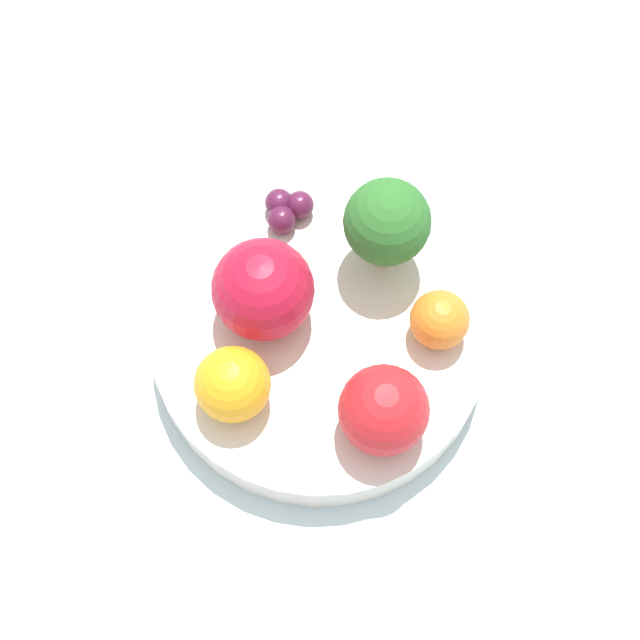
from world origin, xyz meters
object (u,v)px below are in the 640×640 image
(apple_red, at_px, (263,290))
(grape_cluster, at_px, (287,209))
(bowl, at_px, (320,336))
(broccoli, at_px, (387,223))
(apple_green, at_px, (384,410))
(orange_front, at_px, (440,320))
(orange_back, at_px, (234,386))

(apple_red, xyz_separation_m, grape_cluster, (0.04, -0.06, -0.02))
(bowl, xyz_separation_m, broccoli, (0.01, -0.06, 0.06))
(grape_cluster, bearing_deg, apple_green, 159.66)
(bowl, relative_size, orange_front, 5.81)
(bowl, height_order, grape_cluster, grape_cluster)
(bowl, xyz_separation_m, orange_back, (-0.00, 0.07, 0.04))
(apple_red, relative_size, orange_front, 1.70)
(bowl, distance_m, broccoli, 0.09)
(apple_red, bearing_deg, orange_back, 122.23)
(apple_red, height_order, orange_front, apple_red)
(orange_front, xyz_separation_m, grape_cluster, (0.13, 0.01, -0.01))
(broccoli, relative_size, orange_back, 1.57)
(orange_front, bearing_deg, broccoli, -11.33)
(broccoli, bearing_deg, grape_cluster, 21.81)
(apple_red, bearing_deg, grape_cluster, -52.72)
(apple_green, bearing_deg, bowl, -12.65)
(orange_front, height_order, grape_cluster, orange_front)
(orange_front, distance_m, orange_back, 0.13)
(broccoli, relative_size, apple_red, 1.14)
(apple_red, height_order, apple_green, apple_red)
(orange_front, relative_size, orange_back, 0.81)
(orange_back, relative_size, grape_cluster, 1.30)
(orange_front, bearing_deg, orange_back, 67.27)
(apple_green, relative_size, orange_front, 1.44)
(apple_green, height_order, grape_cluster, apple_green)
(bowl, bearing_deg, orange_front, -135.30)
(apple_green, distance_m, orange_front, 0.07)
(apple_red, distance_m, grape_cluster, 0.08)
(broccoli, bearing_deg, orange_front, 168.67)
(bowl, bearing_deg, orange_back, 91.08)
(broccoli, bearing_deg, bowl, 98.20)
(orange_back, height_order, grape_cluster, orange_back)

